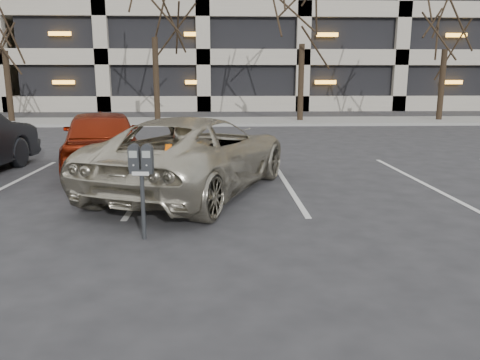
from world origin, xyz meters
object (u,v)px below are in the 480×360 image
(tree_a, at_px, (0,4))
(car_red, at_px, (102,139))
(tree_d, at_px, (449,3))
(suv_silver, at_px, (195,154))
(parking_meter, at_px, (141,168))

(tree_a, bearing_deg, car_red, -59.04)
(tree_d, bearing_deg, suv_silver, -128.48)
(tree_a, distance_m, suv_silver, 17.90)
(tree_d, xyz_separation_m, car_red, (-13.68, -12.21, -4.91))
(tree_d, xyz_separation_m, parking_meter, (-11.96, -17.11, -4.68))
(tree_d, relative_size, parking_meter, 6.24)
(suv_silver, height_order, car_red, car_red)
(tree_a, height_order, tree_d, tree_d)
(tree_a, xyz_separation_m, parking_meter, (9.04, -17.11, -4.48))
(tree_a, distance_m, tree_d, 21.00)
(tree_a, height_order, suv_silver, tree_a)
(suv_silver, bearing_deg, car_red, -21.11)
(tree_a, relative_size, suv_silver, 1.35)
(tree_a, height_order, parking_meter, tree_a)
(tree_a, relative_size, car_red, 1.77)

